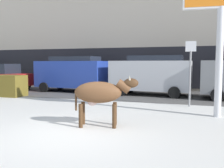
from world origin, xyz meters
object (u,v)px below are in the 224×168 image
Objects in this scene: car_silver_van at (151,74)px; dumpster at (9,86)px; street_sign at (190,68)px; car_red_sedan at (2,77)px; pedestrian_by_cars at (111,77)px; car_blue_van at (72,73)px; cow_brown at (100,93)px; pedestrian_far_left at (39,75)px.

dumpster is (-7.62, -2.95, -0.64)m from car_silver_van.
car_red_sedan is at bearing 166.72° from street_sign.
pedestrian_by_cars is at bearing 131.80° from street_sign.
car_silver_van is at bearing -2.70° from car_blue_van.
pedestrian_far_left reaches higher than cow_brown.
car_blue_van reaches higher than cow_brown.
cow_brown is 7.65m from car_silver_van.
car_blue_van reaches higher than car_red_sedan.
car_red_sedan is 2.48× the size of pedestrian_far_left.
cow_brown is at bearing -48.71° from pedestrian_far_left.
street_sign is at bearing -2.17° from dumpster.
dumpster is (2.85, -2.62, -0.31)m from car_red_sedan.
car_blue_van is at bearing -32.29° from pedestrian_far_left.
car_silver_van reaches higher than pedestrian_far_left.
pedestrian_by_cars is (7.00, 3.35, -0.03)m from car_red_sedan.
car_red_sedan is 2.48× the size of pedestrian_by_cars.
street_sign is (9.81, -0.37, 1.07)m from dumpster.
pedestrian_by_cars is at bearing 106.45° from cow_brown.
cow_brown is at bearing -120.27° from street_sign.
street_sign is at bearing -13.28° from car_red_sedan.
car_silver_van is 2.71× the size of pedestrian_by_cars.
pedestrian_by_cars is 1.00× the size of pedestrian_far_left.
street_sign is (2.20, -3.32, 0.43)m from car_silver_van.
cow_brown is 1.14× the size of dumpster.
dumpster is 9.88m from street_sign.
dumpster is at bearing -70.87° from pedestrian_far_left.
car_red_sedan is 1.52× the size of street_sign.
dumpster is at bearing -125.98° from car_blue_van.
car_red_sedan is 0.91× the size of car_blue_van.
pedestrian_far_left is at bearing 109.13° from dumpster.
car_silver_van is 1.66× the size of street_sign.
car_silver_van is 4.00m from street_sign.
car_red_sedan is 3.44m from pedestrian_far_left.
street_sign reaches higher than dumpster.
cow_brown is at bearing -32.76° from dumpster.
pedestrian_by_cars is 8.54m from street_sign.
street_sign is (11.89, -6.34, 0.79)m from pedestrian_far_left.
street_sign is at bearing -48.20° from pedestrian_by_cars.
car_silver_van reaches higher than car_red_sedan.
pedestrian_by_cars is at bearing 25.61° from car_red_sedan.
car_blue_van is (-4.97, 7.89, 0.25)m from cow_brown.
car_blue_van is at bearing 54.02° from dumpster.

